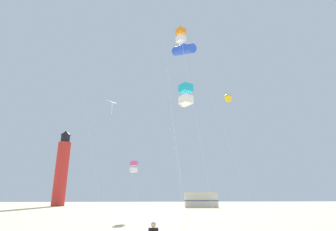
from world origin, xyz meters
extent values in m
sphere|color=#D8A87F|center=(-0.27, 4.28, 1.06)|extent=(0.20, 0.20, 0.20)
cylinder|color=silver|center=(-4.95, 15.94, 5.33)|extent=(2.87, 2.28, 10.66)
cube|color=white|center=(-3.82, 17.37, 10.65)|extent=(1.22, 1.22, 0.40)
cylinder|color=white|center=(-3.82, 17.37, 10.00)|extent=(0.04, 0.04, 1.10)
cylinder|color=silver|center=(1.02, 6.59, 3.76)|extent=(0.74, 1.05, 7.51)
cube|color=#1EB2D1|center=(1.54, 6.95, 7.86)|extent=(0.82, 0.82, 0.44)
cube|color=white|center=(1.54, 6.95, 7.16)|extent=(0.82, 0.82, 0.44)
cylinder|color=silver|center=(-1.38, 20.71, 2.52)|extent=(1.28, 0.67, 5.03)
cube|color=#E54C8C|center=(-1.70, 21.34, 5.38)|extent=(0.82, 0.82, 0.44)
cube|color=white|center=(-1.70, 21.34, 4.68)|extent=(0.82, 0.82, 0.44)
cylinder|color=silver|center=(7.54, 17.28, 6.00)|extent=(3.40, 1.12, 12.00)
cylinder|color=yellow|center=(8.09, 18.98, 12.00)|extent=(1.44, 2.59, 1.48)
sphere|color=yellow|center=(8.09, 18.98, 12.15)|extent=(0.76, 0.76, 0.76)
cylinder|color=silver|center=(1.16, 10.31, 6.99)|extent=(1.14, 1.51, 13.98)
cube|color=orange|center=(1.91, 10.87, 14.33)|extent=(0.82, 0.82, 0.44)
cube|color=white|center=(1.91, 10.87, 13.63)|extent=(0.82, 0.82, 0.44)
cylinder|color=silver|center=(2.87, 10.44, 6.58)|extent=(2.35, 1.32, 13.16)
cylinder|color=blue|center=(2.22, 11.60, 13.16)|extent=(1.83, 2.52, 1.48)
sphere|color=blue|center=(2.22, 11.60, 13.31)|extent=(0.76, 0.76, 0.76)
cylinder|color=silver|center=(2.41, 18.64, 5.95)|extent=(2.25, 2.17, 11.90)
cube|color=#72D12D|center=(3.48, 19.76, 12.25)|extent=(0.82, 0.82, 0.44)
cube|color=white|center=(3.48, 19.76, 11.55)|extent=(0.82, 0.82, 0.44)
cylinder|color=red|center=(-19.01, 55.34, 7.00)|extent=(2.80, 2.80, 14.00)
cylinder|color=black|center=(-19.01, 55.34, 14.90)|extent=(2.00, 2.00, 1.80)
cone|color=black|center=(-19.01, 55.34, 16.30)|extent=(2.20, 2.20, 1.00)
cube|color=beige|center=(10.84, 47.10, 1.40)|extent=(6.52, 2.66, 2.80)
cube|color=#4C608C|center=(10.84, 47.10, 1.26)|extent=(6.56, 2.70, 0.24)
camera|label=1|loc=(-0.71, -6.46, 2.09)|focal=28.00mm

